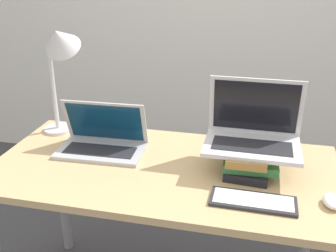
{
  "coord_description": "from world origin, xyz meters",
  "views": [
    {
      "loc": [
        0.33,
        -1.02,
        1.55
      ],
      "look_at": [
        0.02,
        0.35,
        0.95
      ],
      "focal_mm": 42.0,
      "sensor_mm": 36.0,
      "label": 1
    }
  ],
  "objects_px": {
    "mouse": "(333,201)",
    "laptop_on_books": "(253,133)",
    "laptop_left": "(102,141)",
    "desk_lamp": "(59,52)",
    "wireless_keyboard": "(253,201)",
    "book_stack": "(249,159)"
  },
  "relations": [
    {
      "from": "laptop_on_books",
      "to": "desk_lamp",
      "type": "bearing_deg",
      "value": 171.75
    },
    {
      "from": "book_stack",
      "to": "laptop_on_books",
      "type": "xyz_separation_m",
      "value": [
        0.01,
        0.03,
        0.1
      ]
    },
    {
      "from": "mouse",
      "to": "desk_lamp",
      "type": "relative_size",
      "value": 0.17
    },
    {
      "from": "mouse",
      "to": "laptop_on_books",
      "type": "bearing_deg",
      "value": 142.95
    },
    {
      "from": "desk_lamp",
      "to": "wireless_keyboard",
      "type": "bearing_deg",
      "value": -23.54
    },
    {
      "from": "wireless_keyboard",
      "to": "desk_lamp",
      "type": "distance_m",
      "value": 1.04
    },
    {
      "from": "book_stack",
      "to": "wireless_keyboard",
      "type": "height_order",
      "value": "book_stack"
    },
    {
      "from": "laptop_on_books",
      "to": "wireless_keyboard",
      "type": "relative_size",
      "value": 1.24
    },
    {
      "from": "laptop_left",
      "to": "mouse",
      "type": "height_order",
      "value": "laptop_left"
    },
    {
      "from": "book_stack",
      "to": "laptop_on_books",
      "type": "bearing_deg",
      "value": 76.63
    },
    {
      "from": "laptop_on_books",
      "to": "wireless_keyboard",
      "type": "xyz_separation_m",
      "value": [
        0.02,
        -0.26,
        -0.14
      ]
    },
    {
      "from": "mouse",
      "to": "book_stack",
      "type": "bearing_deg",
      "value": 147.82
    },
    {
      "from": "laptop_on_books",
      "to": "wireless_keyboard",
      "type": "distance_m",
      "value": 0.3
    },
    {
      "from": "laptop_on_books",
      "to": "desk_lamp",
      "type": "relative_size",
      "value": 0.68
    },
    {
      "from": "laptop_left",
      "to": "book_stack",
      "type": "bearing_deg",
      "value": -3.3
    },
    {
      "from": "laptop_on_books",
      "to": "mouse",
      "type": "xyz_separation_m",
      "value": [
        0.29,
        -0.22,
        -0.13
      ]
    },
    {
      "from": "laptop_left",
      "to": "laptop_on_books",
      "type": "distance_m",
      "value": 0.65
    },
    {
      "from": "laptop_on_books",
      "to": "mouse",
      "type": "distance_m",
      "value": 0.38
    },
    {
      "from": "book_stack",
      "to": "wireless_keyboard",
      "type": "bearing_deg",
      "value": -83.3
    },
    {
      "from": "laptop_left",
      "to": "mouse",
      "type": "relative_size",
      "value": 4.0
    },
    {
      "from": "laptop_on_books",
      "to": "laptop_left",
      "type": "bearing_deg",
      "value": 179.54
    },
    {
      "from": "laptop_on_books",
      "to": "wireless_keyboard",
      "type": "height_order",
      "value": "laptop_on_books"
    }
  ]
}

